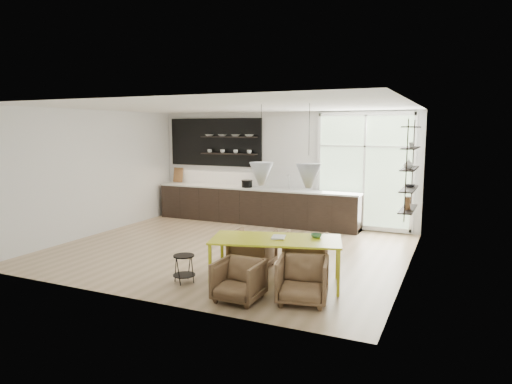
% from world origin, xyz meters
% --- Properties ---
extents(room, '(7.02, 6.01, 2.91)m').
position_xyz_m(room, '(0.58, 1.10, 1.46)').
color(room, tan).
rests_on(room, ground).
extents(kitchen_run, '(5.54, 0.69, 2.75)m').
position_xyz_m(kitchen_run, '(-0.69, 2.69, 0.60)').
color(kitchen_run, black).
rests_on(kitchen_run, ground).
extents(right_shelving, '(0.26, 1.22, 1.90)m').
position_xyz_m(right_shelving, '(3.36, 1.17, 1.65)').
color(right_shelving, black).
rests_on(right_shelving, ground).
extents(dining_table, '(2.21, 1.43, 0.74)m').
position_xyz_m(dining_table, '(1.66, -1.54, 0.69)').
color(dining_table, gold).
rests_on(dining_table, ground).
extents(armchair_back_left, '(0.76, 0.78, 0.68)m').
position_xyz_m(armchair_back_left, '(0.96, -0.90, 0.34)').
color(armchair_back_left, brown).
rests_on(armchair_back_left, ground).
extents(armchair_back_right, '(0.86, 0.88, 0.68)m').
position_xyz_m(armchair_back_right, '(1.91, -0.77, 0.34)').
color(armchair_back_right, brown).
rests_on(armchair_back_right, ground).
extents(armchair_front_left, '(0.65, 0.67, 0.60)m').
position_xyz_m(armchair_front_left, '(1.44, -2.42, 0.30)').
color(armchair_front_left, brown).
rests_on(armchair_front_left, ground).
extents(armchair_front_right, '(0.84, 0.85, 0.65)m').
position_xyz_m(armchair_front_right, '(2.30, -2.11, 0.33)').
color(armchair_front_right, brown).
rests_on(armchair_front_right, ground).
extents(wire_stool, '(0.36, 0.36, 0.46)m').
position_xyz_m(wire_stool, '(0.29, -2.09, 0.29)').
color(wire_stool, black).
rests_on(wire_stool, ground).
extents(table_book, '(0.27, 0.33, 0.03)m').
position_xyz_m(table_book, '(1.58, -1.52, 0.76)').
color(table_book, white).
rests_on(table_book, dining_table).
extents(table_bowl, '(0.22, 0.22, 0.06)m').
position_xyz_m(table_bowl, '(2.22, -1.21, 0.77)').
color(table_bowl, '#407347').
rests_on(table_bowl, dining_table).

